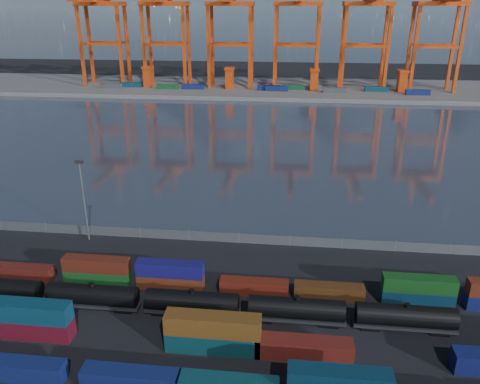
# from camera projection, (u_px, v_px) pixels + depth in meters

# --- Properties ---
(ground) EXTENTS (700.00, 700.00, 0.00)m
(ground) POSITION_uv_depth(u_px,v_px,m) (216.00, 335.00, 66.47)
(ground) COLOR black
(ground) RESTS_ON ground
(harbor_water) EXTENTS (700.00, 700.00, 0.00)m
(harbor_water) POSITION_uv_depth(u_px,v_px,m) (264.00, 140.00, 163.38)
(harbor_water) COLOR #2B343F
(harbor_water) RESTS_ON ground
(far_quay) EXTENTS (700.00, 70.00, 2.00)m
(far_quay) POSITION_uv_depth(u_px,v_px,m) (277.00, 88.00, 259.92)
(far_quay) COLOR #514F4C
(far_quay) RESTS_ON ground
(container_row_south) EXTENTS (139.46, 2.42, 5.16)m
(container_row_south) POSITION_uv_depth(u_px,v_px,m) (76.00, 371.00, 57.39)
(container_row_south) COLOR #474A4D
(container_row_south) RESTS_ON ground
(container_row_mid) EXTENTS (141.11, 2.62, 5.58)m
(container_row_mid) POSITION_uv_depth(u_px,v_px,m) (214.00, 337.00, 62.79)
(container_row_mid) COLOR #3C3E40
(container_row_mid) RESTS_ON ground
(container_row_north) EXTENTS (127.90, 2.26, 4.81)m
(container_row_north) POSITION_uv_depth(u_px,v_px,m) (213.00, 280.00, 76.10)
(container_row_north) COLOR navy
(container_row_north) RESTS_ON ground
(tanker_string) EXTENTS (91.98, 3.11, 4.45)m
(tanker_string) POSITION_uv_depth(u_px,v_px,m) (142.00, 299.00, 70.74)
(tanker_string) COLOR black
(tanker_string) RESTS_ON ground
(waterfront_fence) EXTENTS (160.12, 0.12, 2.20)m
(waterfront_fence) POSITION_uv_depth(u_px,v_px,m) (239.00, 238.00, 91.94)
(waterfront_fence) COLOR #595B5E
(waterfront_fence) RESTS_ON ground
(yard_light_mast) EXTENTS (1.60, 0.40, 16.60)m
(yard_light_mast) POSITION_uv_depth(u_px,v_px,m) (83.00, 196.00, 90.18)
(yard_light_mast) COLOR slate
(yard_light_mast) RESTS_ON ground
(gantry_cranes) EXTENTS (199.79, 47.60, 64.45)m
(gantry_cranes) POSITION_uv_depth(u_px,v_px,m) (264.00, 14.00, 240.26)
(gantry_cranes) COLOR #D8400F
(gantry_cranes) RESTS_ON ground
(quay_containers) EXTENTS (172.58, 10.99, 2.60)m
(quay_containers) POSITION_uv_depth(u_px,v_px,m) (255.00, 88.00, 246.81)
(quay_containers) COLOR navy
(quay_containers) RESTS_ON far_quay
(straddle_carriers) EXTENTS (140.00, 7.00, 11.10)m
(straddle_carriers) POSITION_uv_depth(u_px,v_px,m) (271.00, 78.00, 248.43)
(straddle_carriers) COLOR #D8400F
(straddle_carriers) RESTS_ON far_quay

